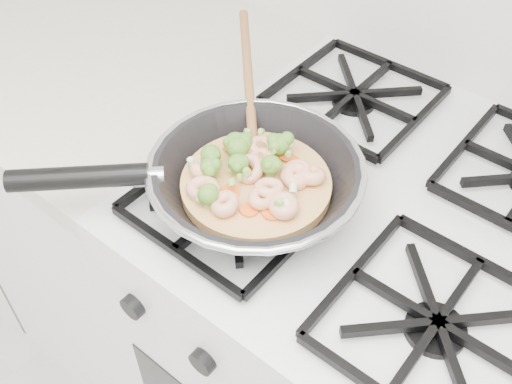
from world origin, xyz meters
The scene contains 3 objects.
stove centered at (0.00, 1.70, 0.46)m, with size 0.60×0.60×0.92m.
counter_left centered at (-0.80, 1.70, 0.45)m, with size 1.00×0.60×0.90m.
skillet centered at (-0.13, 1.57, 0.96)m, with size 0.38×0.46×0.10m.
Camera 1 is at (0.22, 1.15, 1.49)m, focal length 41.74 mm.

